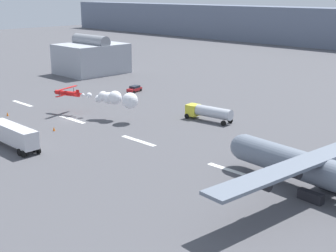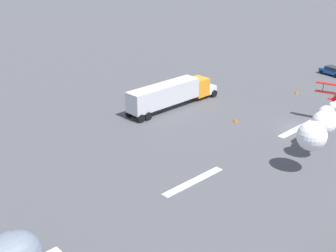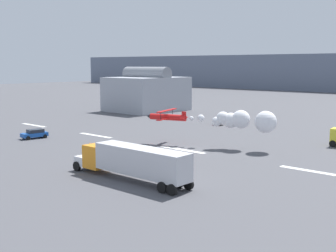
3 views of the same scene
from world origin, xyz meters
TOP-DOWN VIEW (x-y plane):
  - ground_plane at (0.00, 0.00)m, footprint 440.00×440.00m
  - runway_stripe_3 at (-19.41, 0.00)m, footprint 8.00×0.90m
  - runway_stripe_4 at (0.00, 0.00)m, footprint 8.00×0.90m
  - runway_stripe_5 at (19.41, 0.00)m, footprint 8.00×0.90m
  - runway_stripe_6 at (38.82, 0.00)m, footprint 8.00×0.90m
  - cargo_transport_plane at (50.01, 1.17)m, footprint 25.68×36.62m
  - stunt_biplane_red at (5.54, 5.79)m, footprint 19.48×9.09m
  - semi_truck_orange at (6.73, -16.50)m, footprint 15.61×2.86m
  - fuel_tanker_truck at (19.43, 17.99)m, footprint 9.91×3.78m
  - airport_staff_sedan at (-11.24, 26.04)m, footprint 2.72×4.43m
  - hangar_building at (-41.35, 35.28)m, footprint 15.73×18.81m
  - traffic_cone_near at (-11.55, -7.56)m, footprint 0.44×0.44m
  - traffic_cone_far at (4.31, -6.78)m, footprint 0.44×0.44m

SIDE VIEW (x-z plane):
  - ground_plane at x=0.00m, z-range 0.00..0.00m
  - runway_stripe_3 at x=-19.41m, z-range 0.00..0.01m
  - runway_stripe_4 at x=0.00m, z-range 0.00..0.01m
  - runway_stripe_5 at x=19.41m, z-range 0.00..0.01m
  - runway_stripe_6 at x=38.82m, z-range 0.00..0.01m
  - traffic_cone_near at x=-11.55m, z-range 0.00..0.75m
  - traffic_cone_far at x=4.31m, z-range 0.00..0.75m
  - airport_staff_sedan at x=-11.24m, z-range 0.05..1.57m
  - fuel_tanker_truck at x=19.43m, z-range 0.30..3.20m
  - semi_truck_orange at x=6.73m, z-range 0.29..3.99m
  - cargo_transport_plane at x=50.01m, z-range -2.19..8.69m
  - stunt_biplane_red at x=5.54m, z-range 2.67..5.74m
  - hangar_building at x=-41.35m, z-range -0.98..10.55m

